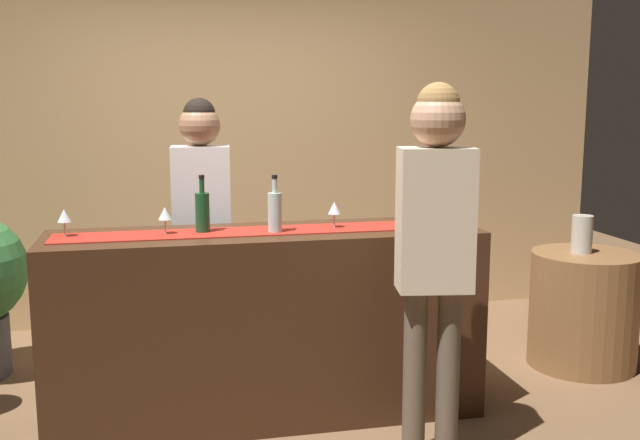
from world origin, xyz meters
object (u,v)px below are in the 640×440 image
(wine_glass_near_customer, at_px, (64,217))
(bartender, at_px, (202,209))
(wine_bottle_green, at_px, (202,211))
(wine_bottle_clear, at_px, (275,211))
(wine_glass_far_end, at_px, (334,209))
(round_side_table, at_px, (583,309))
(wine_glass_mid_counter, at_px, (165,214))
(customer_sipping, at_px, (435,230))
(vase_on_side_table, at_px, (582,234))

(wine_glass_near_customer, distance_m, bartender, 0.89)
(wine_bottle_green, bearing_deg, wine_bottle_clear, -12.82)
(wine_glass_far_end, bearing_deg, round_side_table, 9.78)
(wine_glass_mid_counter, xyz_separation_m, round_side_table, (2.61, 0.29, -0.75))
(wine_glass_far_end, bearing_deg, customer_sipping, -64.92)
(bartender, relative_size, round_side_table, 2.32)
(customer_sipping, height_order, round_side_table, customer_sipping)
(wine_bottle_green, bearing_deg, vase_on_side_table, 7.15)
(wine_glass_near_customer, relative_size, wine_glass_mid_counter, 1.00)
(wine_glass_near_customer, height_order, vase_on_side_table, wine_glass_near_customer)
(bartender, bearing_deg, wine_bottle_clear, 123.03)
(wine_bottle_green, bearing_deg, wine_glass_far_end, -1.51)
(round_side_table, bearing_deg, wine_bottle_clear, -170.01)
(wine_bottle_clear, height_order, bartender, bartender)
(wine_glass_near_customer, relative_size, bartender, 0.08)
(wine_bottle_clear, bearing_deg, wine_glass_near_customer, 174.38)
(wine_bottle_clear, relative_size, wine_bottle_green, 1.00)
(wine_glass_far_end, height_order, vase_on_side_table, wine_glass_far_end)
(round_side_table, bearing_deg, bartender, 173.52)
(wine_glass_near_customer, distance_m, round_side_table, 3.21)
(wine_bottle_clear, relative_size, vase_on_side_table, 1.26)
(round_side_table, height_order, vase_on_side_table, vase_on_side_table)
(wine_glass_mid_counter, distance_m, wine_glass_far_end, 0.89)
(wine_bottle_clear, distance_m, bartender, 0.72)
(wine_glass_near_customer, relative_size, wine_glass_far_end, 1.00)
(wine_glass_near_customer, xyz_separation_m, vase_on_side_table, (3.08, 0.28, -0.26))
(wine_glass_near_customer, bearing_deg, wine_glass_far_end, -1.60)
(round_side_table, bearing_deg, customer_sipping, -145.58)
(round_side_table, bearing_deg, wine_glass_mid_counter, -173.60)
(wine_bottle_green, height_order, vase_on_side_table, wine_bottle_green)
(round_side_table, relative_size, vase_on_side_table, 3.08)
(bartender, distance_m, vase_on_side_table, 2.39)
(round_side_table, bearing_deg, wine_bottle_green, -173.44)
(wine_bottle_green, height_order, round_side_table, wine_bottle_green)
(vase_on_side_table, bearing_deg, wine_glass_mid_counter, -173.05)
(wine_glass_near_customer, bearing_deg, round_side_table, 4.75)
(wine_glass_near_customer, xyz_separation_m, round_side_table, (3.11, 0.26, -0.75))
(bartender, bearing_deg, wine_bottle_green, 92.02)
(wine_glass_far_end, bearing_deg, wine_bottle_clear, -168.96)
(wine_bottle_green, height_order, wine_glass_near_customer, wine_bottle_green)
(round_side_table, bearing_deg, vase_on_side_table, 143.20)
(wine_bottle_clear, bearing_deg, wine_glass_mid_counter, 172.98)
(wine_bottle_clear, height_order, vase_on_side_table, wine_bottle_clear)
(wine_bottle_clear, xyz_separation_m, wine_glass_far_end, (0.33, 0.07, -0.01))
(wine_bottle_clear, xyz_separation_m, bartender, (-0.34, 0.63, -0.07))
(wine_glass_mid_counter, height_order, customer_sipping, customer_sipping)
(wine_glass_mid_counter, bearing_deg, vase_on_side_table, 6.95)
(wine_glass_far_end, xyz_separation_m, customer_sipping, (0.31, -0.67, -0.01))
(wine_bottle_green, xyz_separation_m, vase_on_side_table, (2.39, 0.30, -0.27))
(wine_bottle_green, bearing_deg, customer_sipping, -34.17)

